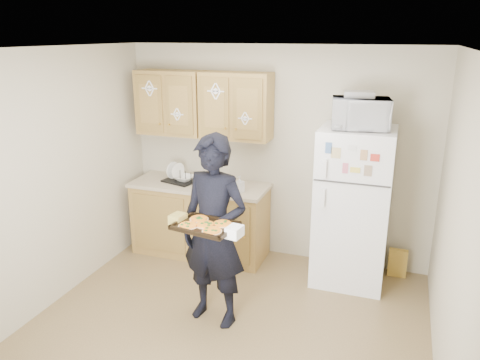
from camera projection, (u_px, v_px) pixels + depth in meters
name	position (u px, v px, depth m)	size (l,w,h in m)	color
floor	(221.00, 335.00, 4.23)	(3.60, 3.60, 0.00)	brown
ceiling	(217.00, 49.00, 3.48)	(3.60, 3.60, 0.00)	white
wall_back	(276.00, 155.00, 5.47)	(3.60, 0.04, 2.50)	#BAB197
wall_front	(79.00, 332.00, 2.24)	(3.60, 0.04, 2.50)	#BAB197
wall_left	(43.00, 184.00, 4.42)	(0.04, 3.60, 2.50)	#BAB197
wall_right	(457.00, 236.00, 3.28)	(0.04, 3.60, 2.50)	#BAB197
refrigerator	(353.00, 207.00, 4.96)	(0.75, 0.70, 1.70)	white
base_cabinet	(200.00, 220.00, 5.70)	(1.60, 0.60, 0.86)	olive
countertop	(199.00, 185.00, 5.57)	(1.64, 0.64, 0.04)	tan
upper_cab_left	(171.00, 103.00, 5.53)	(0.80, 0.33, 0.75)	olive
upper_cab_right	(236.00, 106.00, 5.27)	(0.80, 0.33, 0.75)	olive
cereal_box	(398.00, 263.00, 5.22)	(0.20, 0.07, 0.32)	gold
person	(214.00, 232.00, 4.22)	(0.65, 0.43, 1.79)	black
baking_tray	(205.00, 226.00, 3.89)	(0.50, 0.36, 0.04)	black
pizza_front_left	(188.00, 225.00, 3.86)	(0.17, 0.17, 0.02)	orange
pizza_front_right	(212.00, 231.00, 3.76)	(0.17, 0.17, 0.02)	orange
pizza_back_left	(199.00, 219.00, 4.00)	(0.17, 0.17, 0.02)	orange
pizza_back_right	(222.00, 224.00, 3.90)	(0.17, 0.17, 0.02)	orange
pizza_center	(205.00, 224.00, 3.88)	(0.17, 0.17, 0.02)	orange
microwave	(360.00, 114.00, 4.61)	(0.56, 0.38, 0.31)	white
foil_pan	(359.00, 94.00, 4.59)	(0.29, 0.20, 0.06)	silver
dish_rack	(180.00, 176.00, 5.61)	(0.38, 0.29, 0.15)	black
bowl	(184.00, 178.00, 5.61)	(0.24, 0.24, 0.06)	silver
soap_bottle	(240.00, 184.00, 5.24)	(0.08, 0.09, 0.19)	white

